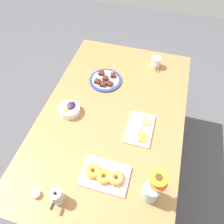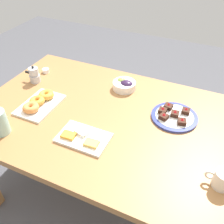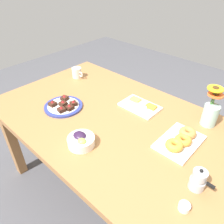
% 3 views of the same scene
% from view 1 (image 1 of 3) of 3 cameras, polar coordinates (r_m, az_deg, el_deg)
% --- Properties ---
extents(ground_plane, '(6.00, 6.00, 0.00)m').
position_cam_1_polar(ground_plane, '(2.19, 0.00, -12.47)').
color(ground_plane, '#4C4C51').
extents(dining_table, '(1.60, 1.00, 0.74)m').
position_cam_1_polar(dining_table, '(1.62, 0.00, -2.69)').
color(dining_table, '#9E6B3D').
rests_on(dining_table, ground_plane).
extents(coffee_mug, '(0.11, 0.08, 0.09)m').
position_cam_1_polar(coffee_mug, '(1.91, 11.40, 12.66)').
color(coffee_mug, beige).
rests_on(coffee_mug, dining_table).
extents(grape_bowl, '(0.15, 0.15, 0.07)m').
position_cam_1_polar(grape_bowl, '(1.57, -10.98, 0.77)').
color(grape_bowl, white).
rests_on(grape_bowl, dining_table).
extents(cheese_platter, '(0.26, 0.17, 0.03)m').
position_cam_1_polar(cheese_platter, '(1.48, 7.39, -4.41)').
color(cheese_platter, white).
rests_on(cheese_platter, dining_table).
extents(croissant_platter, '(0.19, 0.28, 0.05)m').
position_cam_1_polar(croissant_platter, '(1.31, -1.89, -16.17)').
color(croissant_platter, white).
rests_on(croissant_platter, dining_table).
extents(jam_cup_honey, '(0.05, 0.05, 0.03)m').
position_cam_1_polar(jam_cup_honey, '(1.35, -19.32, -19.49)').
color(jam_cup_honey, white).
rests_on(jam_cup_honey, dining_table).
extents(dessert_plate, '(0.26, 0.26, 0.05)m').
position_cam_1_polar(dessert_plate, '(1.76, -1.73, 8.38)').
color(dessert_plate, navy).
rests_on(dessert_plate, dining_table).
extents(flower_vase, '(0.11, 0.11, 0.25)m').
position_cam_1_polar(flower_vase, '(1.23, 10.33, -19.53)').
color(flower_vase, '#99C1B7').
rests_on(flower_vase, dining_table).
extents(moka_pot, '(0.11, 0.07, 0.12)m').
position_cam_1_polar(moka_pot, '(1.28, -14.16, -20.64)').
color(moka_pot, '#B7B7BC').
rests_on(moka_pot, dining_table).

